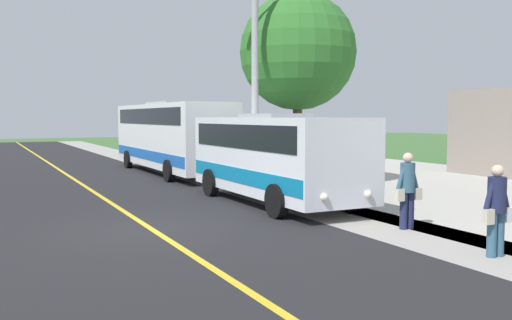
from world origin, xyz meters
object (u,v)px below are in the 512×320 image
(transit_bus_rear, at_px, (170,134))
(pedestrian_with_bags, at_px, (497,208))
(shuttle_bus_front, at_px, (275,154))
(pedestrian_waiting, at_px, (407,188))
(street_light_pole, at_px, (252,61))
(tree_curbside, at_px, (298,52))

(transit_bus_rear, xyz_separation_m, pedestrian_with_bags, (-0.61, 17.90, -0.88))
(shuttle_bus_front, height_order, pedestrian_with_bags, shuttle_bus_front)
(transit_bus_rear, xyz_separation_m, pedestrian_waiting, (-0.92, 15.12, -0.85))
(street_light_pole, bearing_deg, pedestrian_waiting, 93.92)
(street_light_pole, bearing_deg, shuttle_bus_front, 80.66)
(shuttle_bus_front, distance_m, tree_curbside, 5.85)
(transit_bus_rear, bearing_deg, tree_curbside, 113.88)
(shuttle_bus_front, height_order, street_light_pole, street_light_pole)
(transit_bus_rear, distance_m, pedestrian_with_bags, 17.93)
(shuttle_bus_front, distance_m, pedestrian_waiting, 4.98)
(shuttle_bus_front, distance_m, transit_bus_rear, 10.26)
(pedestrian_waiting, bearing_deg, street_light_pole, -86.08)
(shuttle_bus_front, bearing_deg, transit_bus_rear, -89.85)
(transit_bus_rear, height_order, pedestrian_with_bags, transit_bus_rear)
(street_light_pole, bearing_deg, pedestrian_with_bags, 91.09)
(pedestrian_with_bags, xyz_separation_m, tree_curbside, (-2.33, -11.25, 4.13))
(shuttle_bus_front, height_order, tree_curbside, tree_curbside)
(transit_bus_rear, bearing_deg, pedestrian_waiting, 93.49)
(pedestrian_waiting, distance_m, street_light_pole, 8.12)
(tree_curbside, bearing_deg, pedestrian_with_bags, 78.31)
(pedestrian_with_bags, height_order, pedestrian_waiting, pedestrian_waiting)
(pedestrian_with_bags, xyz_separation_m, street_light_pole, (0.19, -10.06, 3.60))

